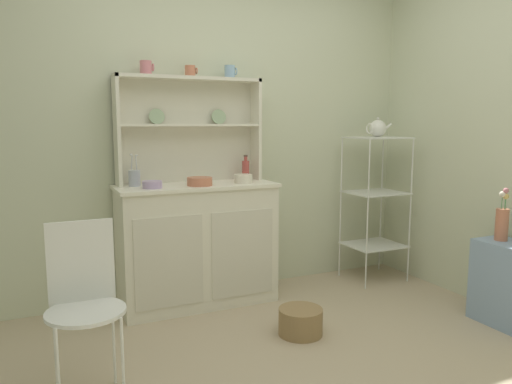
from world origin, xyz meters
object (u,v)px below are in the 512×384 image
Objects in this scene: hutch_shelf_unit at (188,122)px; bowl_mixing_large at (152,185)px; jam_bottle at (246,170)px; utensil_jar at (134,178)px; porcelain_teapot at (378,128)px; wire_chair at (84,294)px; hutch_cabinet at (198,243)px; bakers_rack at (375,191)px; floor_basket at (300,321)px; cup_rose_0 at (146,68)px; flower_vase at (502,221)px.

bowl_mixing_large is at bearing -144.11° from hutch_shelf_unit.
hutch_shelf_unit is at bearing 169.29° from jam_bottle.
utensil_jar is 0.97× the size of porcelain_teapot.
porcelain_teapot is (1.85, -0.00, 0.36)m from bowl_mixing_large.
hutch_shelf_unit is 1.24× the size of wire_chair.
hutch_cabinet is 0.65m from utensil_jar.
hutch_cabinet is 4.95× the size of porcelain_teapot.
porcelain_teapot is at bearing -180.00° from bakers_rack.
floor_basket is (0.41, -0.94, -1.23)m from hutch_shelf_unit.
wire_chair is at bearing -140.68° from jam_bottle.
hutch_shelf_unit is 4.62× the size of porcelain_teapot.
jam_bottle is at bearing 11.67° from hutch_cabinet.
jam_bottle reaches higher than wire_chair.
bowl_mixing_large is 0.77m from jam_bottle.
cup_rose_0 is at bearing -171.97° from hutch_shelf_unit.
porcelain_teapot is (1.52, -0.07, 0.81)m from hutch_cabinet.
bowl_mixing_large is at bearing -59.82° from utensil_jar.
bowl_mixing_large reaches higher than wire_chair.
bowl_mixing_large is 0.37× the size of flower_vase.
floor_basket is 2.93× the size of cup_rose_0.
bakers_rack is at bearing -8.98° from hutch_shelf_unit.
flower_vase is (2.05, -1.05, -0.23)m from bowl_mixing_large.
porcelain_teapot reaches higher than flower_vase.
utensil_jar reaches higher than hutch_cabinet.
wire_chair is 9.07× the size of cup_rose_0.
hutch_cabinet is 2.06m from flower_vase.
bowl_mixing_large is at bearing -167.47° from hutch_cabinet.
floor_basket is at bearing -147.62° from porcelain_teapot.
jam_bottle is at bearing 89.62° from floor_basket.
hutch_shelf_unit is 1.64m from bakers_rack.
porcelain_teapot is at bearing 100.85° from flower_vase.
bakers_rack is at bearing 32.35° from floor_basket.
bakers_rack is 1.07m from flower_vase.
bowl_mixing_large is at bearing 179.96° from bakers_rack.
flower_vase is at bearing -27.10° from bowl_mixing_large.
cup_rose_0 is at bearing 34.18° from wire_chair.
jam_bottle is 0.55× the size of flower_vase.
hutch_shelf_unit reaches higher than porcelain_teapot.
flower_vase is at bearing -29.32° from utensil_jar.
floor_basket is at bearing -20.23° from wire_chair.
porcelain_teapot reaches higher than bakers_rack.
utensil_jar is at bearing -158.67° from cup_rose_0.
hutch_shelf_unit is 1.60m from floor_basket.
wire_chair is 1.11m from bowl_mixing_large.
hutch_cabinet is 8.64× the size of bowl_mixing_large.
hutch_cabinet is 0.88m from hutch_shelf_unit.
wire_chair is at bearing -159.55° from bakers_rack.
wire_chair is at bearing -127.42° from hutch_shelf_unit.
porcelain_teapot is at bearing -2.82° from hutch_cabinet.
bakers_rack is 1.95m from utensil_jar.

